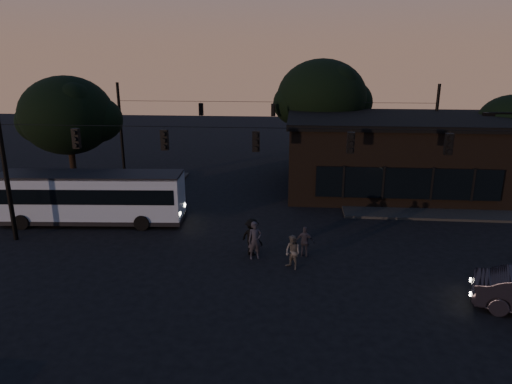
# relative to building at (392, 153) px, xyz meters

# --- Properties ---
(ground) EXTENTS (120.00, 120.00, 0.00)m
(ground) POSITION_rel_building_xyz_m (-9.00, -15.97, -2.71)
(ground) COLOR black
(ground) RESTS_ON ground
(sidewalk_far_right) EXTENTS (14.00, 10.00, 0.15)m
(sidewalk_far_right) POSITION_rel_building_xyz_m (3.00, -1.97, -2.63)
(sidewalk_far_right) COLOR black
(sidewalk_far_right) RESTS_ON ground
(sidewalk_far_left) EXTENTS (14.00, 10.00, 0.15)m
(sidewalk_far_left) POSITION_rel_building_xyz_m (-23.00, -1.97, -2.63)
(sidewalk_far_left) COLOR black
(sidewalk_far_left) RESTS_ON ground
(building) EXTENTS (15.40, 10.41, 5.40)m
(building) POSITION_rel_building_xyz_m (0.00, 0.00, 0.00)
(building) COLOR black
(building) RESTS_ON ground
(tree_behind) EXTENTS (7.60, 7.60, 9.43)m
(tree_behind) POSITION_rel_building_xyz_m (-5.00, 6.03, 3.48)
(tree_behind) COLOR black
(tree_behind) RESTS_ON ground
(tree_right) EXTENTS (5.20, 5.20, 6.86)m
(tree_right) POSITION_rel_building_xyz_m (9.00, 2.03, 1.93)
(tree_right) COLOR black
(tree_right) RESTS_ON ground
(tree_left) EXTENTS (6.40, 6.40, 8.30)m
(tree_left) POSITION_rel_building_xyz_m (-23.00, -2.97, 2.86)
(tree_left) COLOR black
(tree_left) RESTS_ON ground
(signal_rig_near) EXTENTS (26.24, 0.30, 7.50)m
(signal_rig_near) POSITION_rel_building_xyz_m (-9.00, -11.97, 1.74)
(signal_rig_near) COLOR black
(signal_rig_near) RESTS_ON ground
(signal_rig_far) EXTENTS (26.24, 0.30, 7.50)m
(signal_rig_far) POSITION_rel_building_xyz_m (-9.00, 4.03, 1.50)
(signal_rig_far) COLOR black
(signal_rig_far) RESTS_ON ground
(bus) EXTENTS (10.84, 3.21, 3.01)m
(bus) POSITION_rel_building_xyz_m (-18.94, -9.04, -1.02)
(bus) COLOR #8595AA
(bus) RESTS_ON ground
(pedestrian_a) EXTENTS (0.79, 0.65, 1.88)m
(pedestrian_a) POSITION_rel_building_xyz_m (-8.94, -13.24, -1.77)
(pedestrian_a) COLOR black
(pedestrian_a) RESTS_ON ground
(pedestrian_b) EXTENTS (1.00, 0.98, 1.62)m
(pedestrian_b) POSITION_rel_building_xyz_m (-7.10, -14.22, -1.90)
(pedestrian_b) COLOR #44423E
(pedestrian_b) RESTS_ON ground
(pedestrian_c) EXTENTS (0.96, 0.54, 1.55)m
(pedestrian_c) POSITION_rel_building_xyz_m (-6.52, -12.80, -1.93)
(pedestrian_c) COLOR #27252D
(pedestrian_c) RESTS_ON ground
(pedestrian_d) EXTENTS (1.40, 1.25, 1.88)m
(pedestrian_d) POSITION_rel_building_xyz_m (-9.13, -12.82, -1.77)
(pedestrian_d) COLOR black
(pedestrian_d) RESTS_ON ground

